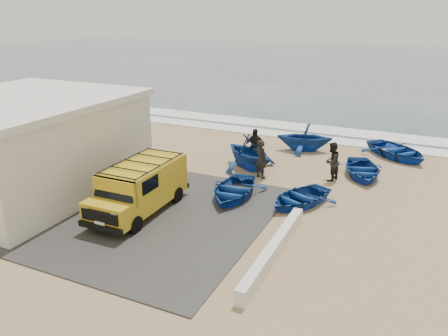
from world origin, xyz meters
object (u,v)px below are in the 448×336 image
(boat_far_right, at_px, (397,151))
(fisherman_middle, at_px, (331,161))
(boat_far_left, at_px, (305,137))
(boat_near_right, at_px, (299,197))
(building, at_px, (22,144))
(fisherman_back, at_px, (254,146))
(van, at_px, (140,186))
(boat_mid_right, at_px, (362,170))
(parapet, at_px, (274,250))
(fisherman_front, at_px, (261,159))
(boat_near_left, at_px, (233,190))
(boat_mid_left, at_px, (249,152))

(boat_far_right, distance_m, fisherman_middle, 5.79)
(boat_far_left, distance_m, fisherman_middle, 4.88)
(boat_near_right, bearing_deg, boat_far_right, 93.49)
(building, distance_m, fisherman_back, 11.50)
(van, xyz_separation_m, boat_far_right, (9.07, 12.01, -0.72))
(boat_near_right, distance_m, boat_mid_right, 5.06)
(boat_far_right, bearing_deg, parapet, -150.09)
(building, relative_size, parapet, 1.57)
(fisherman_back, bearing_deg, boat_near_right, -87.46)
(boat_mid_right, bearing_deg, building, -166.76)
(parapet, height_order, boat_far_left, boat_far_left)
(building, distance_m, boat_mid_right, 16.37)
(building, height_order, fisherman_front, building)
(fisherman_back, bearing_deg, boat_mid_right, -34.36)
(boat_near_right, distance_m, boat_far_left, 7.94)
(boat_near_left, relative_size, boat_mid_left, 1.04)
(boat_mid_left, height_order, boat_mid_right, boat_mid_left)
(building, distance_m, boat_near_left, 9.86)
(van, relative_size, boat_far_left, 1.54)
(boat_far_right, bearing_deg, fisherman_back, 164.22)
(building, height_order, parapet, building)
(boat_mid_left, bearing_deg, van, -165.21)
(boat_near_left, bearing_deg, boat_near_right, 3.76)
(fisherman_back, bearing_deg, fisherman_front, -99.25)
(boat_far_right, relative_size, fisherman_back, 2.02)
(boat_near_left, xyz_separation_m, boat_near_right, (2.91, 0.48, -0.03))
(boat_near_left, relative_size, fisherman_front, 1.83)
(parapet, distance_m, boat_far_right, 13.44)
(boat_near_right, bearing_deg, fisherman_front, 162.89)
(boat_mid_right, relative_size, boat_far_right, 0.88)
(boat_mid_right, height_order, fisherman_back, fisherman_back)
(boat_near_left, relative_size, boat_near_right, 1.09)
(building, bearing_deg, boat_near_left, 18.30)
(boat_far_right, bearing_deg, boat_near_left, -171.92)
(boat_mid_right, bearing_deg, boat_near_left, -150.20)
(boat_near_left, distance_m, boat_far_right, 10.99)
(van, relative_size, boat_far_right, 1.24)
(parapet, xyz_separation_m, fisherman_front, (-3.03, 6.87, 0.71))
(boat_near_right, bearing_deg, boat_far_left, 128.00)
(boat_near_left, xyz_separation_m, fisherman_front, (0.26, 2.83, 0.61))
(boat_near_left, relative_size, boat_far_right, 0.90)
(building, xyz_separation_m, parapet, (12.50, -1.00, -1.89))
(parapet, bearing_deg, boat_mid_right, 80.47)
(van, relative_size, boat_mid_right, 1.41)
(building, distance_m, boat_far_right, 19.68)
(parapet, xyz_separation_m, boat_far_right, (2.90, 13.13, 0.14))
(fisherman_back, bearing_deg, parapet, -103.67)
(fisherman_middle, bearing_deg, parapet, 15.77)
(fisherman_middle, bearing_deg, boat_near_left, -24.13)
(parapet, xyz_separation_m, fisherman_middle, (0.22, 8.02, 0.70))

